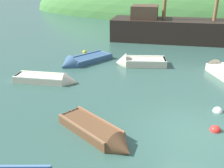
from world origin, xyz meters
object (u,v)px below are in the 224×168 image
(rowboat_portside, at_px, (50,80))
(buoy_yellow, at_px, (85,52))
(rowboat_center, at_px, (81,62))
(buoy_white, at_px, (218,111))
(buoy_red, at_px, (215,130))
(rowboat_outer_left, at_px, (223,73))
(rowboat_far, at_px, (137,63))
(sailing_ship, at_px, (183,33))
(rowboat_near_dock, at_px, (99,135))

(rowboat_portside, xyz_separation_m, buoy_yellow, (-1.23, 5.87, -0.11))
(buoy_yellow, bearing_deg, rowboat_center, -64.70)
(buoy_white, height_order, buoy_red, same)
(rowboat_outer_left, bearing_deg, buoy_white, 145.95)
(rowboat_center, xyz_separation_m, rowboat_far, (3.46, 1.14, 0.05))
(rowboat_center, distance_m, rowboat_far, 3.64)
(rowboat_far, bearing_deg, rowboat_outer_left, 162.50)
(sailing_ship, xyz_separation_m, buoy_yellow, (-6.04, -6.54, -0.73))
(sailing_ship, distance_m, buoy_red, 14.24)
(rowboat_near_dock, bearing_deg, rowboat_outer_left, 88.39)
(sailing_ship, bearing_deg, rowboat_outer_left, -76.62)
(rowboat_near_dock, bearing_deg, rowboat_portside, 165.72)
(rowboat_outer_left, relative_size, buoy_red, 9.19)
(sailing_ship, relative_size, buoy_white, 37.54)
(rowboat_center, xyz_separation_m, rowboat_outer_left, (8.50, 1.46, 0.04))
(rowboat_far, relative_size, buoy_white, 8.37)
(rowboat_portside, height_order, buoy_yellow, rowboat_portside)
(rowboat_near_dock, relative_size, buoy_red, 8.32)
(buoy_white, xyz_separation_m, buoy_yellow, (-9.63, 5.65, 0.00))
(rowboat_near_dock, bearing_deg, buoy_yellow, 144.51)
(rowboat_far, height_order, buoy_white, rowboat_far)
(buoy_white, bearing_deg, rowboat_near_dock, -135.14)
(rowboat_near_dock, relative_size, buoy_white, 8.36)
(rowboat_outer_left, xyz_separation_m, buoy_yellow, (-9.62, 0.92, -0.13))
(sailing_ship, height_order, rowboat_far, sailing_ship)
(rowboat_portside, bearing_deg, sailing_ship, 54.78)
(rowboat_outer_left, height_order, rowboat_portside, rowboat_outer_left)
(rowboat_center, height_order, buoy_yellow, rowboat_center)
(rowboat_near_dock, distance_m, rowboat_far, 8.20)
(rowboat_center, bearing_deg, sailing_ship, 172.97)
(rowboat_portside, bearing_deg, buoy_yellow, 87.82)
(buoy_red, bearing_deg, rowboat_far, 130.21)
(rowboat_far, relative_size, buoy_red, 8.33)
(rowboat_portside, distance_m, buoy_yellow, 6.00)
(rowboat_far, relative_size, rowboat_portside, 0.95)
(rowboat_near_dock, xyz_separation_m, buoy_yellow, (-5.93, 9.33, -0.10))
(rowboat_near_dock, bearing_deg, buoy_white, 66.92)
(rowboat_outer_left, xyz_separation_m, rowboat_far, (-5.04, -0.32, 0.01))
(rowboat_portside, bearing_deg, rowboat_near_dock, -50.37)
(sailing_ship, xyz_separation_m, rowboat_portside, (-4.81, -12.41, -0.63))
(rowboat_outer_left, bearing_deg, sailing_ship, -8.55)
(rowboat_portside, xyz_separation_m, buoy_red, (8.40, -1.35, -0.11))
(rowboat_far, distance_m, buoy_yellow, 4.75)
(rowboat_near_dock, xyz_separation_m, buoy_red, (3.70, 2.11, -0.10))
(rowboat_portside, relative_size, buoy_yellow, 11.58)
(rowboat_near_dock, height_order, rowboat_outer_left, rowboat_outer_left)
(rowboat_outer_left, distance_m, rowboat_far, 5.05)
(rowboat_far, height_order, buoy_yellow, rowboat_far)
(rowboat_near_dock, relative_size, rowboat_far, 1.00)
(buoy_white, bearing_deg, rowboat_portside, -178.50)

